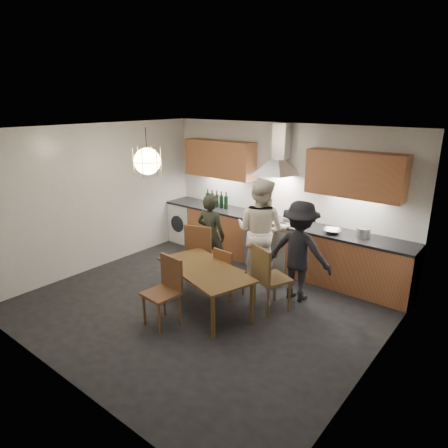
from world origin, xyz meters
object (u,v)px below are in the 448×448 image
Objects in this scene: person_left at (211,235)px; person_right at (299,251)px; dining_table at (205,273)px; stock_pot at (363,233)px; wine_bottles at (217,199)px; mixing_bowl at (332,231)px; person_mid at (260,231)px; chair_back_left at (201,249)px; chair_front at (166,286)px.

person_right is (1.64, 0.16, 0.05)m from person_left.
dining_table is 2.59m from stock_pot.
stock_pot is 3.00m from wine_bottles.
mixing_bowl reaches higher than dining_table.
dining_table is at bearing -118.63° from mixing_bowl.
chair_back_left is at bearing 35.52° from person_mid.
dining_table is 0.95× the size of person_mid.
person_left is 1.31m from wine_bottles.
stock_pot is at bearing -167.76° from chair_back_left.
mixing_bowl is at bearing -152.40° from person_mid.
person_mid reaches higher than person_left.
person_mid is (0.75, 0.64, 0.31)m from chair_back_left.
person_mid reaches higher than chair_front.
person_left is 0.94× the size of person_right.
wine_bottles reaches higher than mixing_bowl.
chair_front is at bearing 53.41° from person_right.
chair_front is at bearing 91.64° from chair_back_left.
wine_bottles reaches higher than chair_back_left.
person_left is at bearing 0.33° from person_right.
chair_front is 0.65× the size of person_left.
stock_pot is at bearing -163.04° from person_left.
stock_pot is at bearing 70.35° from dining_table.
person_right is 2.81× the size of wine_bottles.
stock_pot is (1.53, 2.05, 0.40)m from dining_table.
chair_front is (-0.18, -0.60, -0.03)m from dining_table.
wine_bottles is at bearing -80.07° from chair_back_left.
mixing_bowl is (1.25, 2.55, 0.39)m from chair_front.
chair_front is at bearing -90.05° from dining_table.
person_mid is at bearing 103.86° from dining_table.
person_mid is at bearing -15.35° from person_right.
mixing_bowl is (1.80, 0.94, 0.20)m from person_left.
stock_pot reaches higher than mixing_bowl.
chair_back_left is 0.37m from person_left.
chair_back_left is at bearing -143.84° from mixing_bowl.
person_right is at bearing 63.65° from chair_front.
stock_pot reaches higher than dining_table.
stock_pot reaches higher than chair_back_left.
person_right reaches higher than chair_back_left.
person_right is at bearing 164.89° from person_mid.
dining_table is at bearing -126.67° from stock_pot.
wine_bottles is (-0.73, 1.04, 0.33)m from person_left.
stock_pot is at bearing -158.04° from person_mid.
person_left is at bearing 114.18° from chair_front.
chair_front is 0.53× the size of person_mid.
person_right is at bearing 177.69° from chair_back_left.
person_right reaches higher than mixing_bowl.
stock_pot is at bearing -130.78° from person_right.
chair_front is 2.86m from mixing_bowl.
chair_front is 0.61× the size of person_right.
dining_table is 1.79× the size of chair_front.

